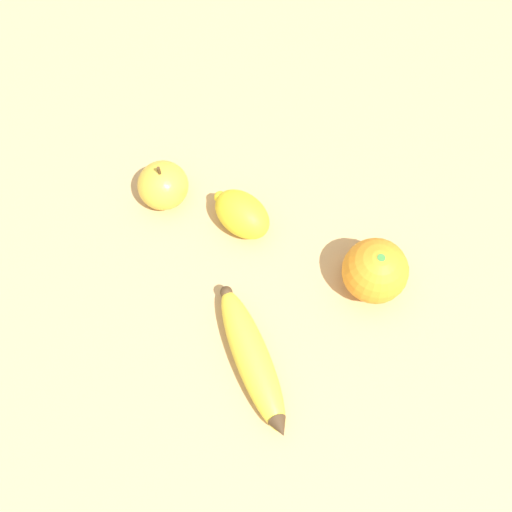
% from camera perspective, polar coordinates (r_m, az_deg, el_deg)
% --- Properties ---
extents(ground_plane, '(3.00, 3.00, 0.00)m').
position_cam_1_polar(ground_plane, '(0.76, -5.66, -10.48)').
color(ground_plane, tan).
extents(banana, '(0.20, 0.11, 0.04)m').
position_cam_1_polar(banana, '(0.74, -0.31, -9.81)').
color(banana, yellow).
rests_on(banana, ground_plane).
extents(orange, '(0.08, 0.08, 0.08)m').
position_cam_1_polar(orange, '(0.77, 11.27, -1.40)').
color(orange, orange).
rests_on(orange, ground_plane).
extents(apple, '(0.07, 0.07, 0.08)m').
position_cam_1_polar(apple, '(0.83, -8.84, 6.67)').
color(apple, gold).
rests_on(apple, ground_plane).
extents(lemon, '(0.10, 0.10, 0.06)m').
position_cam_1_polar(lemon, '(0.80, -1.36, 4.02)').
color(lemon, yellow).
rests_on(lemon, ground_plane).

